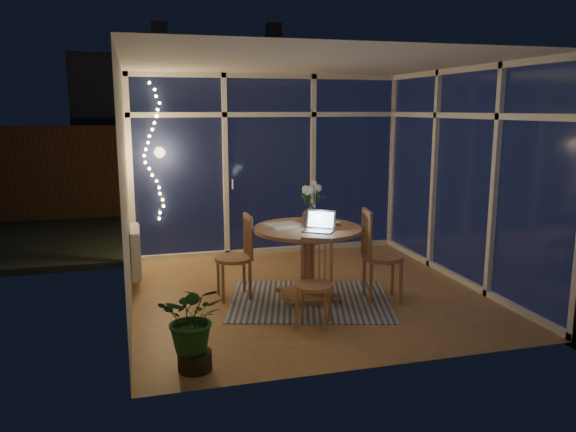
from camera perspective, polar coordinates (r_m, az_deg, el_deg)
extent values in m
plane|color=#976142|center=(6.62, 2.16, -7.74)|extent=(4.00, 4.00, 0.00)
plane|color=silver|center=(6.29, 2.33, 15.31)|extent=(4.00, 4.00, 0.00)
cube|color=beige|center=(8.24, -1.94, 5.20)|extent=(4.00, 0.04, 2.60)
cube|color=beige|center=(4.48, 9.91, 0.29)|extent=(4.00, 0.04, 2.60)
cube|color=beige|center=(6.04, -16.20, 2.72)|extent=(0.04, 4.00, 2.60)
cube|color=beige|center=(7.18, 17.69, 3.86)|extent=(0.04, 4.00, 2.60)
cube|color=white|center=(8.21, -1.87, 5.18)|extent=(4.00, 0.10, 2.60)
cube|color=white|center=(7.16, 17.42, 3.86)|extent=(0.10, 4.00, 2.60)
cube|color=silver|center=(7.09, -15.24, -3.48)|extent=(0.10, 0.70, 0.58)
cube|color=black|center=(11.45, -2.91, -0.10)|extent=(12.00, 6.00, 0.10)
cube|color=#391D14|center=(11.70, -5.88, 4.85)|extent=(11.00, 0.08, 1.80)
cube|color=#31333B|center=(14.65, -6.76, 11.11)|extent=(7.00, 3.00, 2.20)
sphere|color=#183316|center=(9.59, -8.49, 0.76)|extent=(0.90, 0.90, 0.90)
cube|color=#BDAE9A|center=(6.33, 2.23, -8.56)|extent=(2.08, 1.84, 0.01)
cylinder|color=#976944|center=(6.30, 1.99, -4.80)|extent=(1.48, 1.48, 0.82)
cube|color=#976944|center=(6.33, -5.57, -4.11)|extent=(0.46, 0.46, 0.96)
cube|color=#976944|center=(6.29, 9.60, -3.92)|extent=(0.56, 0.56, 1.04)
cube|color=#976944|center=(5.50, 2.63, -6.87)|extent=(0.55, 0.55, 0.87)
imported|color=white|center=(6.49, 2.36, 0.32)|extent=(0.25, 0.25, 0.21)
imported|color=white|center=(6.36, 4.72, -0.73)|extent=(0.19, 0.19, 0.04)
cube|color=white|center=(6.27, -0.66, -0.94)|extent=(0.41, 0.33, 0.02)
cube|color=black|center=(6.12, 3.30, -1.30)|extent=(0.11, 0.08, 0.01)
imported|color=#1A4B1B|center=(4.68, -9.55, -10.96)|extent=(0.64, 0.58, 0.76)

